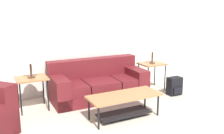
{
  "coord_description": "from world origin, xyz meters",
  "views": [
    {
      "loc": [
        -2.28,
        -1.46,
        1.88
      ],
      "look_at": [
        -0.15,
        2.65,
        0.8
      ],
      "focal_mm": 40.0,
      "sensor_mm": 36.0,
      "label": 1
    }
  ],
  "objects_px": {
    "table_lamp_left": "(30,57)",
    "backpack": "(175,86)",
    "couch": "(98,84)",
    "coffee_table": "(124,101)",
    "side_table_left": "(32,81)",
    "side_table_right": "(152,66)",
    "table_lamp_right": "(153,47)"
  },
  "relations": [
    {
      "from": "coffee_table",
      "to": "side_table_right",
      "type": "bearing_deg",
      "value": 38.5
    },
    {
      "from": "couch",
      "to": "side_table_right",
      "type": "height_order",
      "value": "couch"
    },
    {
      "from": "couch",
      "to": "backpack",
      "type": "distance_m",
      "value": 1.72
    },
    {
      "from": "table_lamp_left",
      "to": "table_lamp_right",
      "type": "xyz_separation_m",
      "value": [
        2.76,
        0.0,
        0.0
      ]
    },
    {
      "from": "table_lamp_right",
      "to": "backpack",
      "type": "distance_m",
      "value": 1.03
    },
    {
      "from": "table_lamp_right",
      "to": "backpack",
      "type": "xyz_separation_m",
      "value": [
        0.21,
        -0.58,
        -0.83
      ]
    },
    {
      "from": "couch",
      "to": "coffee_table",
      "type": "xyz_separation_m",
      "value": [
        -0.02,
        -1.17,
        0.02
      ]
    },
    {
      "from": "table_lamp_left",
      "to": "backpack",
      "type": "relative_size",
      "value": 1.26
    },
    {
      "from": "table_lamp_left",
      "to": "backpack",
      "type": "bearing_deg",
      "value": -10.97
    },
    {
      "from": "backpack",
      "to": "table_lamp_left",
      "type": "bearing_deg",
      "value": 169.03
    },
    {
      "from": "couch",
      "to": "table_lamp_left",
      "type": "relative_size",
      "value": 4.05
    },
    {
      "from": "table_lamp_left",
      "to": "backpack",
      "type": "height_order",
      "value": "table_lamp_left"
    },
    {
      "from": "side_table_left",
      "to": "backpack",
      "type": "bearing_deg",
      "value": -10.97
    },
    {
      "from": "backpack",
      "to": "side_table_left",
      "type": "bearing_deg",
      "value": 169.03
    },
    {
      "from": "side_table_right",
      "to": "couch",
      "type": "bearing_deg",
      "value": 177.6
    },
    {
      "from": "coffee_table",
      "to": "side_table_left",
      "type": "height_order",
      "value": "side_table_left"
    },
    {
      "from": "couch",
      "to": "coffee_table",
      "type": "relative_size",
      "value": 1.59
    },
    {
      "from": "table_lamp_right",
      "to": "side_table_right",
      "type": "bearing_deg",
      "value": 90.0
    },
    {
      "from": "table_lamp_left",
      "to": "coffee_table",
      "type": "bearing_deg",
      "value": -39.44
    },
    {
      "from": "couch",
      "to": "table_lamp_right",
      "type": "bearing_deg",
      "value": -2.4
    },
    {
      "from": "couch",
      "to": "backpack",
      "type": "height_order",
      "value": "couch"
    },
    {
      "from": "side_table_right",
      "to": "table_lamp_right",
      "type": "bearing_deg",
      "value": -90.0
    },
    {
      "from": "coffee_table",
      "to": "backpack",
      "type": "distance_m",
      "value": 1.71
    },
    {
      "from": "coffee_table",
      "to": "table_lamp_right",
      "type": "distance_m",
      "value": 1.92
    },
    {
      "from": "coffee_table",
      "to": "table_lamp_right",
      "type": "relative_size",
      "value": 2.55
    },
    {
      "from": "coffee_table",
      "to": "couch",
      "type": "bearing_deg",
      "value": 88.83
    },
    {
      "from": "couch",
      "to": "side_table_left",
      "type": "bearing_deg",
      "value": -177.6
    },
    {
      "from": "table_lamp_right",
      "to": "coffee_table",
      "type": "bearing_deg",
      "value": -141.5
    },
    {
      "from": "table_lamp_left",
      "to": "table_lamp_right",
      "type": "distance_m",
      "value": 2.76
    },
    {
      "from": "side_table_right",
      "to": "table_lamp_left",
      "type": "bearing_deg",
      "value": -180.0
    },
    {
      "from": "backpack",
      "to": "side_table_right",
      "type": "bearing_deg",
      "value": 110.41
    },
    {
      "from": "coffee_table",
      "to": "backpack",
      "type": "xyz_separation_m",
      "value": [
        1.62,
        0.54,
        -0.12
      ]
    }
  ]
}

